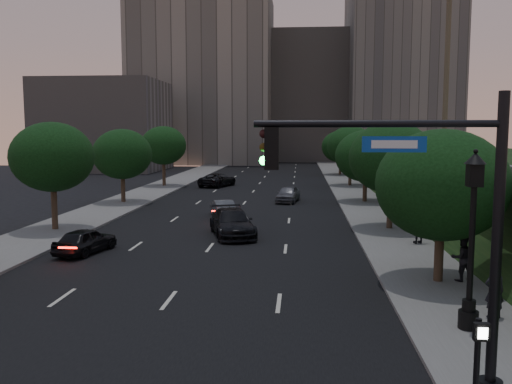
# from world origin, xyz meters

# --- Properties ---
(ground) EXTENTS (160.00, 160.00, 0.00)m
(ground) POSITION_xyz_m (0.00, 0.00, 0.00)
(ground) COLOR black
(ground) RESTS_ON ground
(road_surface) EXTENTS (16.00, 140.00, 0.02)m
(road_surface) POSITION_xyz_m (0.00, 30.00, 0.01)
(road_surface) COLOR black
(road_surface) RESTS_ON ground
(sidewalk_right) EXTENTS (4.50, 140.00, 0.15)m
(sidewalk_right) POSITION_xyz_m (10.25, 30.00, 0.07)
(sidewalk_right) COLOR slate
(sidewalk_right) RESTS_ON ground
(sidewalk_left) EXTENTS (4.50, 140.00, 0.15)m
(sidewalk_left) POSITION_xyz_m (-10.25, 30.00, 0.07)
(sidewalk_left) COLOR slate
(sidewalk_left) RESTS_ON ground
(parapet_wall) EXTENTS (0.35, 90.00, 0.70)m
(parapet_wall) POSITION_xyz_m (13.50, 28.00, 4.35)
(parapet_wall) COLOR slate
(parapet_wall) RESTS_ON embankment
(office_block_left) EXTENTS (26.00, 20.00, 32.00)m
(office_block_left) POSITION_xyz_m (-14.00, 92.00, 16.00)
(office_block_left) COLOR gray
(office_block_left) RESTS_ON ground
(office_block_mid) EXTENTS (22.00, 18.00, 26.00)m
(office_block_mid) POSITION_xyz_m (6.00, 102.00, 13.00)
(office_block_mid) COLOR gray
(office_block_mid) RESTS_ON ground
(office_block_right) EXTENTS (20.00, 22.00, 36.00)m
(office_block_right) POSITION_xyz_m (24.00, 96.00, 18.00)
(office_block_right) COLOR slate
(office_block_right) RESTS_ON ground
(office_block_filler) EXTENTS (18.00, 16.00, 14.00)m
(office_block_filler) POSITION_xyz_m (-26.00, 70.00, 7.00)
(office_block_filler) COLOR gray
(office_block_filler) RESTS_ON ground
(tree_right_a) EXTENTS (5.20, 5.20, 6.24)m
(tree_right_a) POSITION_xyz_m (10.30, 8.00, 4.02)
(tree_right_a) COLOR #38281C
(tree_right_a) RESTS_ON ground
(tree_right_b) EXTENTS (5.20, 5.20, 6.74)m
(tree_right_b) POSITION_xyz_m (10.30, 20.00, 4.52)
(tree_right_b) COLOR #38281C
(tree_right_b) RESTS_ON ground
(tree_right_c) EXTENTS (5.20, 5.20, 6.24)m
(tree_right_c) POSITION_xyz_m (10.30, 33.00, 4.02)
(tree_right_c) COLOR #38281C
(tree_right_c) RESTS_ON ground
(tree_right_d) EXTENTS (5.20, 5.20, 6.74)m
(tree_right_d) POSITION_xyz_m (10.30, 47.00, 4.52)
(tree_right_d) COLOR #38281C
(tree_right_d) RESTS_ON ground
(tree_right_e) EXTENTS (5.20, 5.20, 6.24)m
(tree_right_e) POSITION_xyz_m (10.30, 62.00, 4.02)
(tree_right_e) COLOR #38281C
(tree_right_e) RESTS_ON ground
(tree_left_b) EXTENTS (5.00, 5.00, 6.71)m
(tree_left_b) POSITION_xyz_m (-10.30, 18.00, 4.58)
(tree_left_b) COLOR #38281C
(tree_left_b) RESTS_ON ground
(tree_left_c) EXTENTS (5.00, 5.00, 6.34)m
(tree_left_c) POSITION_xyz_m (-10.30, 31.00, 4.21)
(tree_left_c) COLOR #38281C
(tree_left_c) RESTS_ON ground
(tree_left_d) EXTENTS (5.00, 5.00, 6.71)m
(tree_left_d) POSITION_xyz_m (-10.30, 45.00, 4.58)
(tree_left_d) COLOR #38281C
(tree_left_d) RESTS_ON ground
(traffic_signal_mast) EXTENTS (5.68, 0.56, 7.00)m
(traffic_signal_mast) POSITION_xyz_m (7.98, -1.63, 3.67)
(traffic_signal_mast) COLOR black
(traffic_signal_mast) RESTS_ON ground
(street_lamp) EXTENTS (0.64, 0.64, 5.62)m
(street_lamp) POSITION_xyz_m (9.87, 2.63, 2.63)
(street_lamp) COLOR black
(street_lamp) RESTS_ON ground
(pedestrian_signal) EXTENTS (0.30, 0.33, 2.50)m
(pedestrian_signal) POSITION_xyz_m (8.22, -3.32, 1.57)
(pedestrian_signal) COLOR black
(pedestrian_signal) RESTS_ON ground
(sedan_near_left) EXTENTS (2.39, 4.12, 1.32)m
(sedan_near_left) POSITION_xyz_m (-6.03, 12.21, 0.66)
(sedan_near_left) COLOR black
(sedan_near_left) RESTS_ON ground
(sedan_mid_left) EXTENTS (2.45, 4.07, 1.27)m
(sedan_mid_left) POSITION_xyz_m (-0.79, 24.32, 0.63)
(sedan_mid_left) COLOR #525459
(sedan_mid_left) RESTS_ON ground
(sedan_far_left) EXTENTS (4.10, 5.89, 1.49)m
(sedan_far_left) POSITION_xyz_m (-4.40, 45.65, 0.75)
(sedan_far_left) COLOR black
(sedan_far_left) RESTS_ON ground
(sedan_near_right) EXTENTS (3.65, 5.82, 1.57)m
(sedan_near_right) POSITION_xyz_m (0.78, 17.35, 0.79)
(sedan_near_right) COLOR black
(sedan_near_right) RESTS_ON ground
(sedan_far_right) EXTENTS (2.34, 4.41, 1.43)m
(sedan_far_right) POSITION_xyz_m (3.71, 32.94, 0.72)
(sedan_far_right) COLOR #5C5D64
(sedan_far_right) RESTS_ON ground
(pedestrian_a) EXTENTS (0.64, 0.44, 1.72)m
(pedestrian_a) POSITION_xyz_m (10.98, 3.70, 1.01)
(pedestrian_a) COLOR black
(pedestrian_a) RESTS_ON sidewalk_right
(pedestrian_b) EXTENTS (1.02, 0.86, 1.89)m
(pedestrian_b) POSITION_xyz_m (11.22, 8.03, 1.09)
(pedestrian_b) COLOR black
(pedestrian_b) RESTS_ON sidewalk_right
(pedestrian_c) EXTENTS (1.20, 0.78, 1.91)m
(pedestrian_c) POSITION_xyz_m (11.09, 15.35, 1.10)
(pedestrian_c) COLOR black
(pedestrian_c) RESTS_ON sidewalk_right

